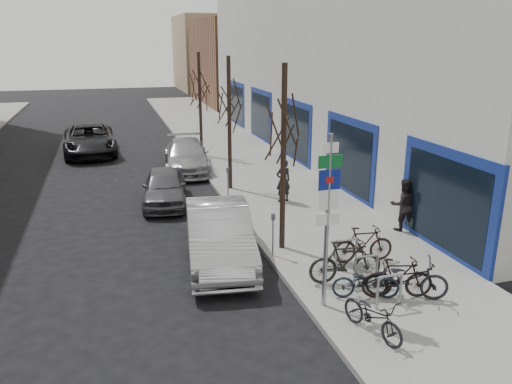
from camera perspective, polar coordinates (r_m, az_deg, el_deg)
ground at (r=11.45m, az=-3.77°, el=-15.13°), size 120.00×120.00×0.00m
sidewalk_east at (r=21.41m, az=2.01°, el=0.69°), size 5.00×70.00×0.15m
commercial_building at (r=31.83m, az=20.92°, el=13.97°), size 20.00×32.00×10.00m
brick_building_far at (r=51.76m, az=0.44°, el=14.67°), size 12.00×14.00×8.00m
tan_building_far at (r=66.35m, az=-3.05°, el=15.59°), size 13.00×12.00×9.00m
highway_sign_pole at (r=11.07m, az=8.20°, el=-2.28°), size 0.55×0.10×4.20m
bike_rack at (r=12.85m, az=12.47°, el=-8.38°), size 0.66×2.26×0.83m
tree_near at (r=13.93m, az=3.22°, el=8.81°), size 1.80×1.80×5.50m
tree_mid at (r=20.13m, az=-3.12°, el=11.33°), size 1.80×1.80×5.50m
tree_far at (r=26.47m, az=-6.49°, el=12.60°), size 1.80×1.80×5.50m
meter_front at (r=14.14m, az=1.96°, el=-4.43°), size 0.10×0.08×1.27m
meter_mid at (r=19.17m, az=-3.23°, el=1.34°), size 0.10×0.08×1.27m
meter_back at (r=24.41m, az=-6.23°, el=4.67°), size 0.10×0.08×1.27m
bike_near_left at (r=10.92m, az=13.24°, el=-13.26°), size 0.95×1.74×1.02m
bike_near_right at (r=12.47m, az=15.86°, el=-9.39°), size 1.80×0.94×1.05m
bike_mid_curb at (r=12.29m, az=12.47°, el=-9.71°), size 1.68×0.97×0.98m
bike_mid_inner at (r=12.90m, az=10.20°, el=-7.78°), size 1.97×0.79×1.17m
bike_far_curb at (r=12.49m, az=16.88°, el=-9.08°), size 2.02×1.33×1.19m
bike_far_inner at (r=14.16m, az=12.16°, el=-5.83°), size 1.79×0.68×1.06m
parked_car_front at (r=14.18m, az=-4.29°, el=-4.83°), size 2.35×5.15×1.64m
parked_car_mid at (r=19.47m, az=-10.39°, el=0.60°), size 2.12×4.18×1.36m
parked_car_back at (r=24.29m, az=-7.94°, el=4.10°), size 2.57×5.24×1.47m
lane_car at (r=29.19m, az=-18.49°, el=5.71°), size 2.96×5.95×1.62m
pedestrian_near at (r=18.92m, az=3.13°, el=1.30°), size 0.65×0.47×1.65m
pedestrian_far at (r=16.71m, az=16.43°, el=-1.35°), size 0.71×0.54×1.74m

